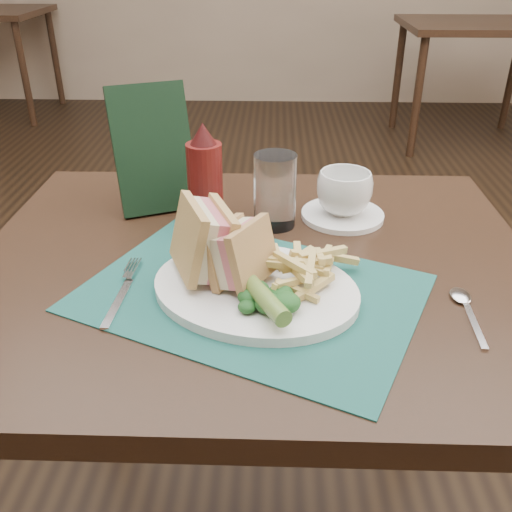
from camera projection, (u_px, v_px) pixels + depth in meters
The scene contains 18 objects.
floor at pixel (261, 394), 1.71m from camera, with size 7.00×7.00×0.00m, color black.
wall_back at pixel (271, 101), 4.76m from camera, with size 6.00×6.00×0.00m, color tan.
table_main at pixel (255, 428), 1.09m from camera, with size 0.90×0.75×0.75m, color black, non-canonical shape.
table_bg_right at pixel (468, 84), 3.65m from camera, with size 0.90×0.75×0.75m, color black, non-canonical shape.
placemat at pixel (251, 293), 0.82m from camera, with size 0.46×0.33×0.00m, color #184E47.
plate at pixel (255, 289), 0.81m from camera, with size 0.30×0.24×0.01m, color white, non-canonical shape.
sandwich_half_a at pixel (189, 242), 0.81m from camera, with size 0.06×0.11×0.10m, color tan, non-canonical shape.
sandwich_half_b at pixel (228, 249), 0.80m from camera, with size 0.06×0.09×0.08m, color tan, non-canonical shape.
kale_garnish at pixel (260, 297), 0.76m from camera, with size 0.11×0.08×0.03m, color #153C18, non-canonical shape.
pickle_spear at pixel (263, 296), 0.74m from camera, with size 0.02×0.02×0.12m, color #53722B.
fries_pile at pixel (309, 265), 0.81m from camera, with size 0.18×0.20×0.05m, color tan, non-canonical shape.
fork at pixel (122, 289), 0.82m from camera, with size 0.03×0.17×0.01m, color silver, non-canonical shape.
spoon at pixel (470, 313), 0.77m from camera, with size 0.03×0.15×0.01m, color silver, non-canonical shape.
saucer at pixel (342, 215), 1.04m from camera, with size 0.15×0.15×0.01m, color white.
coffee_cup at pixel (344, 193), 1.02m from camera, with size 0.10×0.10×0.08m, color white.
drinking_glass at pixel (275, 191), 0.99m from camera, with size 0.07×0.07×0.13m, color white.
ketchup_bottle at pixel (205, 176), 0.97m from camera, with size 0.06×0.06×0.19m, color #54100E, non-canonical shape.
check_presenter at pixel (153, 149), 1.03m from camera, with size 0.14×0.02×0.23m, color black.
Camera 1 is at (0.03, -1.29, 1.20)m, focal length 40.00 mm.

